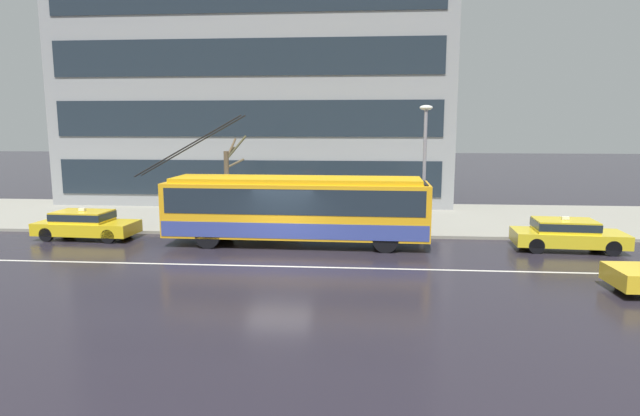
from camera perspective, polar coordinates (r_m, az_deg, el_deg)
ground_plane at (r=20.64m, az=-4.48°, el=-5.39°), size 160.00×160.00×0.00m
sidewalk_slab at (r=29.41m, az=-1.67°, el=-0.92°), size 80.00×10.00×0.14m
lane_centre_line at (r=19.49m, az=-5.05°, el=-6.25°), size 72.00×0.14×0.01m
trolleybus at (r=22.65m, az=-2.52°, el=0.03°), size 12.60×2.77×5.52m
taxi_ahead_of_bus at (r=23.99m, az=25.01°, el=-2.47°), size 4.46×2.13×1.39m
taxi_queued_behind_bus at (r=26.18m, az=-23.90°, el=-1.51°), size 4.50×2.01×1.39m
bus_shelter at (r=26.15m, az=-6.34°, el=2.05°), size 4.04×1.89×2.41m
pedestrian_at_shelter at (r=26.88m, az=-3.35°, el=1.59°), size 1.14×1.14×1.98m
pedestrian_approaching_curb at (r=26.11m, az=-12.85°, el=1.17°), size 1.32×1.32×1.95m
pedestrian_walking_past at (r=26.21m, az=-10.61°, el=-0.03°), size 0.47×0.47×1.61m
street_lamp at (r=25.05m, az=11.18°, el=5.46°), size 0.60×0.32×5.85m
street_tree_bare at (r=27.04m, az=-9.83°, el=2.96°), size 1.15×1.03×4.45m
office_tower_corner_left at (r=39.55m, az=-5.99°, el=19.83°), size 24.99×13.92×25.22m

